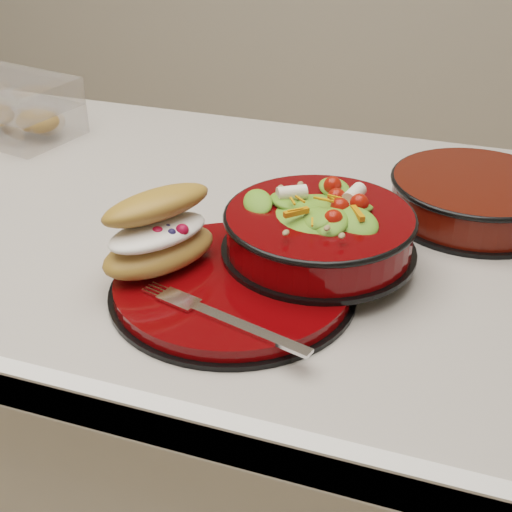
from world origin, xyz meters
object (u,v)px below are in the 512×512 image
(fork, at_px, (226,319))
(pastry_box, at_px, (13,109))
(croissant, at_px, (160,232))
(dinner_plate, at_px, (233,285))
(island_counter, at_px, (209,452))
(salad_bowl, at_px, (319,225))
(extra_bowl, at_px, (475,196))

(fork, distance_m, pastry_box, 0.68)
(croissant, bearing_deg, pastry_box, 82.87)
(dinner_plate, relative_size, croissant, 1.59)
(croissant, height_order, pastry_box, croissant)
(island_counter, height_order, fork, fork)
(salad_bowl, xyz_separation_m, pastry_box, (-0.59, 0.25, -0.01))
(dinner_plate, height_order, croissant, croissant)
(island_counter, height_order, extra_bowl, extra_bowl)
(pastry_box, distance_m, extra_bowl, 0.75)
(island_counter, relative_size, pastry_box, 5.69)
(pastry_box, bearing_deg, island_counter, -11.11)
(dinner_plate, bearing_deg, pastry_box, 146.95)
(extra_bowl, bearing_deg, pastry_box, 175.51)
(dinner_plate, relative_size, extra_bowl, 1.19)
(island_counter, relative_size, salad_bowl, 5.50)
(dinner_plate, distance_m, extra_bowl, 0.36)
(pastry_box, bearing_deg, croissant, -26.22)
(extra_bowl, bearing_deg, dinner_plate, -130.05)
(dinner_plate, xyz_separation_m, extra_bowl, (0.23, 0.28, 0.02))
(fork, distance_m, extra_bowl, 0.41)
(pastry_box, bearing_deg, fork, -26.00)
(island_counter, bearing_deg, dinner_plate, -55.92)
(island_counter, xyz_separation_m, extra_bowl, (0.35, 0.11, 0.48))
(island_counter, xyz_separation_m, salad_bowl, (0.19, -0.08, 0.50))
(dinner_plate, height_order, fork, fork)
(dinner_plate, distance_m, fork, 0.08)
(dinner_plate, height_order, extra_bowl, extra_bowl)
(salad_bowl, xyz_separation_m, fork, (-0.05, -0.16, -0.03))
(dinner_plate, xyz_separation_m, croissant, (-0.09, 0.00, 0.05))
(croissant, distance_m, fork, 0.14)
(dinner_plate, bearing_deg, extra_bowl, 49.95)
(fork, bearing_deg, croissant, 69.02)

